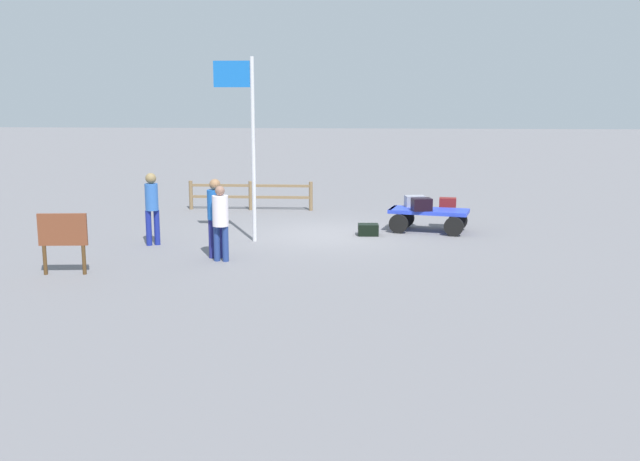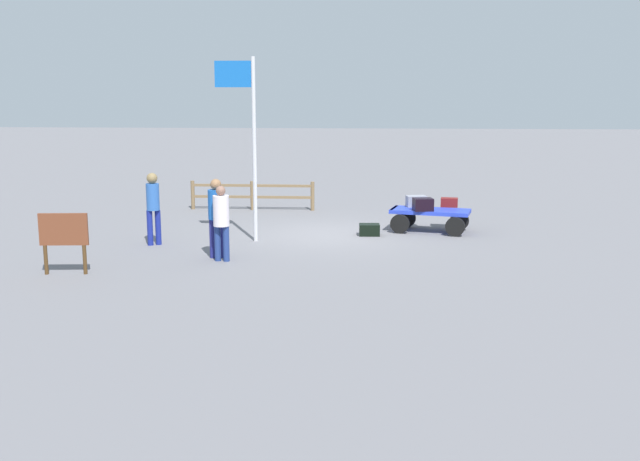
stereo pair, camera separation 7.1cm
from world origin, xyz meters
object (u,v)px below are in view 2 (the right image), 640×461
object	(u,v)px
suitcase_dark	(423,204)
signboard	(64,234)
suitcase_tan	(416,201)
worker_supervisor	(153,203)
worker_trailing	(221,217)
suitcase_navy	(449,202)
flagpole	(249,130)
suitcase_maroon	(369,230)
worker_lead	(216,211)
luggage_cart	(429,215)

from	to	relation	value
suitcase_dark	signboard	distance (m)	9.16
suitcase_tan	worker_supervisor	distance (m)	7.08
worker_trailing	worker_supervisor	bearing A→B (deg)	-38.92
suitcase_tan	worker_supervisor	size ratio (longest dim) A/B	0.32
suitcase_navy	flagpole	bearing A→B (deg)	22.27
suitcase_dark	suitcase_maroon	xyz separation A→B (m)	(1.40, 0.41, -0.62)
suitcase_tan	worker_trailing	distance (m)	6.28
worker_supervisor	signboard	world-z (taller)	worker_supervisor
suitcase_dark	worker_lead	size ratio (longest dim) A/B	0.32
worker_lead	luggage_cart	bearing A→B (deg)	-144.41
flagpole	suitcase_tan	bearing A→B (deg)	-153.99
suitcase_navy	worker_lead	distance (m)	6.92
flagpole	signboard	world-z (taller)	flagpole
suitcase_dark	worker_trailing	xyz separation A→B (m)	(4.64, 3.67, 0.21)
suitcase_navy	worker_lead	size ratio (longest dim) A/B	0.27
signboard	worker_supervisor	bearing A→B (deg)	-107.12
suitcase_maroon	flagpole	distance (m)	4.09
suitcase_dark	signboard	world-z (taller)	signboard
flagpole	signboard	xyz separation A→B (m)	(3.21, 3.73, -1.94)
luggage_cart	flagpole	size ratio (longest dim) A/B	0.49
suitcase_dark	worker_trailing	world-z (taller)	worker_trailing
worker_lead	worker_supervisor	world-z (taller)	worker_lead
worker_lead	worker_supervisor	size ratio (longest dim) A/B	1.01
luggage_cart	worker_lead	bearing A→B (deg)	35.59
worker_trailing	signboard	bearing A→B (deg)	25.82
suitcase_maroon	worker_trailing	bearing A→B (deg)	45.17
suitcase_maroon	worker_supervisor	xyz separation A→B (m)	(5.26, 1.62, 0.89)
worker_supervisor	suitcase_navy	bearing A→B (deg)	-159.48
luggage_cart	signboard	bearing A→B (deg)	34.43
suitcase_maroon	worker_lead	world-z (taller)	worker_lead
suitcase_tan	worker_trailing	xyz separation A→B (m)	(4.50, 4.37, 0.22)
suitcase_maroon	flagpole	world-z (taller)	flagpole
worker_trailing	signboard	xyz separation A→B (m)	(2.96, 1.43, -0.15)
suitcase_navy	suitcase_maroon	bearing A→B (deg)	28.04
suitcase_navy	worker_supervisor	bearing A→B (deg)	20.52
worker_lead	signboard	bearing A→B (deg)	32.26
suitcase_dark	worker_trailing	distance (m)	5.92
flagpole	suitcase_maroon	bearing A→B (deg)	-162.24
suitcase_navy	signboard	world-z (taller)	signboard
suitcase_tan	suitcase_maroon	bearing A→B (deg)	41.51
suitcase_dark	worker_supervisor	distance (m)	6.97
luggage_cart	signboard	distance (m)	9.46
luggage_cart	worker_trailing	size ratio (longest dim) A/B	1.33
suitcase_maroon	worker_supervisor	bearing A→B (deg)	17.17
luggage_cart	signboard	xyz separation A→B (m)	(7.80, 5.35, 0.39)
worker_trailing	suitcase_dark	bearing A→B (deg)	-141.70
suitcase_navy	worker_trailing	world-z (taller)	worker_trailing
worker_trailing	worker_lead	bearing A→B (deg)	-61.55
suitcase_tan	worker_trailing	bearing A→B (deg)	44.19
suitcase_navy	worker_lead	bearing A→B (deg)	36.21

